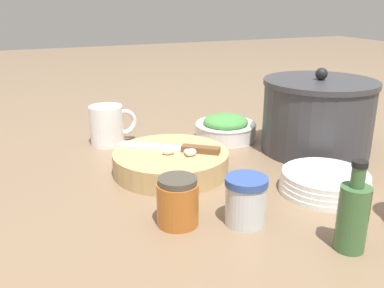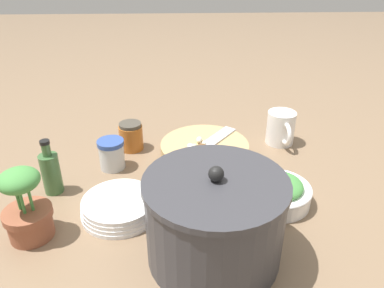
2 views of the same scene
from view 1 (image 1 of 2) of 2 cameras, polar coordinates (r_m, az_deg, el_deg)
ground_plane at (r=0.91m, az=3.04°, el=-3.85°), size 5.00×5.00×0.00m
cutting_board at (r=0.91m, az=-2.82°, el=-2.39°), size 0.25×0.25×0.05m
chef_knife at (r=0.91m, az=-2.35°, el=-0.53°), size 0.16×0.19×0.01m
garlic_cloves at (r=0.88m, az=-1.39°, el=-1.04°), size 0.06×0.07×0.02m
herb_bowl at (r=1.12m, az=4.49°, el=2.16°), size 0.16×0.16×0.07m
spice_jar at (r=0.71m, az=7.17°, el=-7.46°), size 0.07×0.07×0.08m
coffee_mug at (r=1.10m, az=-11.13°, el=2.49°), size 0.08×0.12×0.10m
plate_stack at (r=0.86m, az=17.28°, el=-4.93°), size 0.17×0.17×0.04m
honey_jar at (r=0.70m, az=-1.92°, el=-7.67°), size 0.07×0.07×0.08m
oil_bottle at (r=0.67m, az=20.65°, el=-8.87°), size 0.05×0.05×0.14m
stock_pot at (r=1.06m, az=16.37°, el=3.62°), size 0.26×0.26×0.20m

